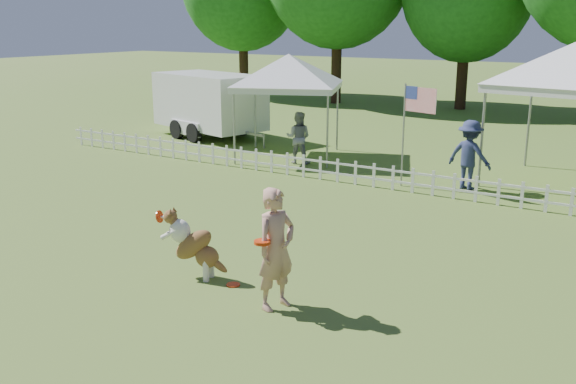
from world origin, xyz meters
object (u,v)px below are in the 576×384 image
(handler, at_px, (276,249))
(canopy_tent_left, at_px, (289,107))
(flag_pole, at_px, (403,136))
(canopy_tent_right, at_px, (570,116))
(dog, at_px, (195,245))
(spectator_b, at_px, (469,155))
(spectator_a, at_px, (298,138))
(frisbee_on_turf, at_px, (233,285))
(cargo_trailer, at_px, (209,105))

(handler, bearing_deg, canopy_tent_left, 46.18)
(handler, relative_size, flag_pole, 0.70)
(canopy_tent_left, height_order, canopy_tent_right, canopy_tent_right)
(dog, bearing_deg, spectator_b, 62.38)
(spectator_a, bearing_deg, canopy_tent_right, 173.76)
(frisbee_on_turf, height_order, canopy_tent_left, canopy_tent_left)
(dog, height_order, cargo_trailer, cargo_trailer)
(flag_pole, bearing_deg, spectator_a, -177.60)
(handler, relative_size, cargo_trailer, 0.34)
(flag_pole, bearing_deg, canopy_tent_left, 176.74)
(frisbee_on_turf, xyz_separation_m, canopy_tent_right, (3.16, 9.46, 1.70))
(frisbee_on_turf, distance_m, canopy_tent_left, 9.92)
(canopy_tent_right, height_order, cargo_trailer, canopy_tent_right)
(handler, xyz_separation_m, flag_pole, (-1.19, 7.48, 0.38))
(canopy_tent_right, bearing_deg, handler, -94.10)
(dog, xyz_separation_m, canopy_tent_left, (-3.76, 8.79, 0.94))
(dog, relative_size, frisbee_on_turf, 5.14)
(dog, relative_size, spectator_a, 0.73)
(dog, height_order, frisbee_on_turf, dog)
(flag_pole, xyz_separation_m, spectator_a, (-3.52, 0.90, -0.51))
(frisbee_on_turf, bearing_deg, spectator_a, 114.72)
(handler, xyz_separation_m, canopy_tent_left, (-5.44, 9.03, 0.61))
(handler, height_order, canopy_tent_left, canopy_tent_left)
(frisbee_on_turf, relative_size, spectator_a, 0.14)
(frisbee_on_turf, distance_m, spectator_a, 8.93)
(frisbee_on_turf, bearing_deg, dog, -175.80)
(flag_pole, bearing_deg, dog, -77.19)
(flag_pole, bearing_deg, handler, -64.22)
(cargo_trailer, xyz_separation_m, flag_pole, (8.41, -2.98, 0.13))
(handler, relative_size, canopy_tent_left, 0.59)
(canopy_tent_right, distance_m, cargo_trailer, 11.80)
(cargo_trailer, bearing_deg, frisbee_on_turf, -34.46)
(dog, bearing_deg, canopy_tent_right, 54.42)
(cargo_trailer, bearing_deg, flag_pole, -4.24)
(frisbee_on_turf, bearing_deg, canopy_tent_left, 117.04)
(cargo_trailer, bearing_deg, canopy_tent_left, -3.74)
(canopy_tent_left, relative_size, canopy_tent_right, 0.87)
(spectator_b, bearing_deg, dog, 86.25)
(handler, height_order, canopy_tent_right, canopy_tent_right)
(handler, xyz_separation_m, frisbee_on_turf, (-0.98, 0.29, -0.86))
(flag_pole, height_order, spectator_a, flag_pole)
(frisbee_on_turf, distance_m, canopy_tent_right, 10.11)
(dog, relative_size, spectator_b, 0.65)
(canopy_tent_left, relative_size, flag_pole, 1.18)
(canopy_tent_left, height_order, cargo_trailer, canopy_tent_left)
(cargo_trailer, bearing_deg, spectator_a, -7.78)
(cargo_trailer, bearing_deg, spectator_b, 1.67)
(canopy_tent_left, xyz_separation_m, canopy_tent_right, (7.62, 0.72, 0.23))
(handler, relative_size, frisbee_on_turf, 8.25)
(dog, height_order, spectator_a, spectator_a)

